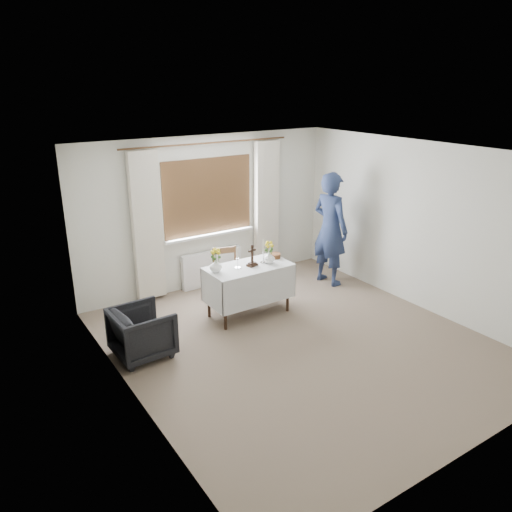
{
  "coord_description": "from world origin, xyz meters",
  "views": [
    {
      "loc": [
        -3.71,
        -4.59,
        3.31
      ],
      "look_at": [
        -0.1,
        0.91,
        0.98
      ],
      "focal_mm": 35.0,
      "sensor_mm": 36.0,
      "label": 1
    }
  ],
  "objects_px": {
    "flower_vase_right": "(269,257)",
    "person": "(330,229)",
    "armchair": "(142,332)",
    "wooden_cross": "(252,256)",
    "altar_table": "(249,290)",
    "wooden_chair": "(228,277)",
    "flower_vase_left": "(216,266)"
  },
  "relations": [
    {
      "from": "person",
      "to": "wooden_cross",
      "type": "xyz_separation_m",
      "value": [
        -1.76,
        -0.32,
        -0.04
      ]
    },
    {
      "from": "armchair",
      "to": "wooden_cross",
      "type": "distance_m",
      "value": 1.91
    },
    {
      "from": "altar_table",
      "to": "flower_vase_right",
      "type": "bearing_deg",
      "value": -9.46
    },
    {
      "from": "wooden_cross",
      "to": "altar_table",
      "type": "bearing_deg",
      "value": 142.79
    },
    {
      "from": "altar_table",
      "to": "person",
      "type": "relative_size",
      "value": 0.65
    },
    {
      "from": "wooden_cross",
      "to": "flower_vase_left",
      "type": "bearing_deg",
      "value": 159.55
    },
    {
      "from": "wooden_chair",
      "to": "wooden_cross",
      "type": "xyz_separation_m",
      "value": [
        0.12,
        -0.52,
        0.48
      ]
    },
    {
      "from": "flower_vase_right",
      "to": "person",
      "type": "bearing_deg",
      "value": 13.38
    },
    {
      "from": "person",
      "to": "wooden_cross",
      "type": "height_order",
      "value": "person"
    },
    {
      "from": "altar_table",
      "to": "flower_vase_left",
      "type": "xyz_separation_m",
      "value": [
        -0.51,
        0.06,
        0.47
      ]
    },
    {
      "from": "wooden_cross",
      "to": "flower_vase_right",
      "type": "bearing_deg",
      "value": -18.22
    },
    {
      "from": "flower_vase_left",
      "to": "flower_vase_right",
      "type": "xyz_separation_m",
      "value": [
        0.83,
        -0.12,
        -0.01
      ]
    },
    {
      "from": "armchair",
      "to": "wooden_cross",
      "type": "xyz_separation_m",
      "value": [
        1.8,
        0.24,
        0.6
      ]
    },
    {
      "from": "armchair",
      "to": "flower_vase_left",
      "type": "distance_m",
      "value": 1.4
    },
    {
      "from": "person",
      "to": "flower_vase_left",
      "type": "height_order",
      "value": "person"
    },
    {
      "from": "armchair",
      "to": "flower_vase_right",
      "type": "bearing_deg",
      "value": -86.64
    },
    {
      "from": "armchair",
      "to": "flower_vase_left",
      "type": "xyz_separation_m",
      "value": [
        1.25,
        0.33,
        0.53
      ]
    },
    {
      "from": "altar_table",
      "to": "wooden_chair",
      "type": "xyz_separation_m",
      "value": [
        -0.07,
        0.5,
        0.06
      ]
    },
    {
      "from": "wooden_cross",
      "to": "flower_vase_left",
      "type": "height_order",
      "value": "wooden_cross"
    },
    {
      "from": "flower_vase_left",
      "to": "person",
      "type": "bearing_deg",
      "value": 5.83
    },
    {
      "from": "altar_table",
      "to": "armchair",
      "type": "height_order",
      "value": "altar_table"
    },
    {
      "from": "wooden_chair",
      "to": "wooden_cross",
      "type": "bearing_deg",
      "value": -62.21
    },
    {
      "from": "armchair",
      "to": "flower_vase_right",
      "type": "xyz_separation_m",
      "value": [
        2.08,
        0.21,
        0.53
      ]
    },
    {
      "from": "wooden_chair",
      "to": "wooden_cross",
      "type": "height_order",
      "value": "wooden_cross"
    },
    {
      "from": "altar_table",
      "to": "wooden_chair",
      "type": "height_order",
      "value": "wooden_chair"
    },
    {
      "from": "altar_table",
      "to": "person",
      "type": "xyz_separation_m",
      "value": [
        1.81,
        0.3,
        0.58
      ]
    },
    {
      "from": "wooden_chair",
      "to": "flower_vase_right",
      "type": "relative_size",
      "value": 5.15
    },
    {
      "from": "wooden_chair",
      "to": "flower_vase_right",
      "type": "distance_m",
      "value": 0.79
    },
    {
      "from": "person",
      "to": "wooden_chair",
      "type": "bearing_deg",
      "value": 77.05
    },
    {
      "from": "altar_table",
      "to": "wooden_chair",
      "type": "relative_size",
      "value": 1.42
    },
    {
      "from": "armchair",
      "to": "person",
      "type": "height_order",
      "value": "person"
    },
    {
      "from": "person",
      "to": "wooden_cross",
      "type": "bearing_deg",
      "value": 93.37
    }
  ]
}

